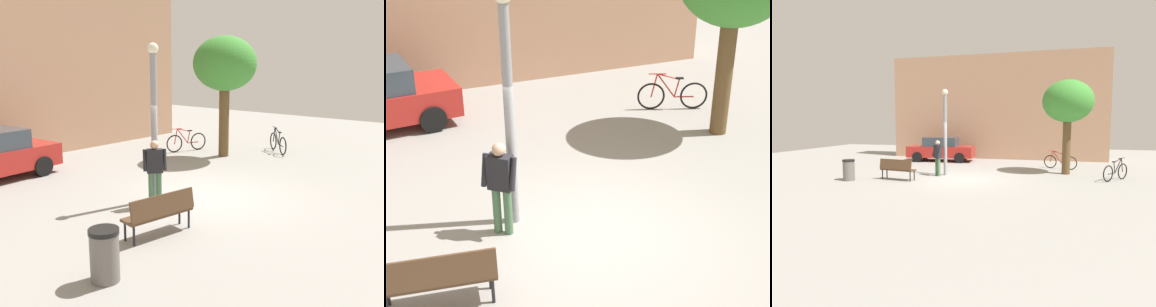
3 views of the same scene
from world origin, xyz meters
TOP-DOWN VIEW (x-y plane):
  - ground_plane at (0.00, 0.00)m, footprint 36.00×36.00m
  - building_facade at (0.00, 8.95)m, footprint 14.57×2.00m
  - lamppost at (-1.09, 0.83)m, footprint 0.28×0.28m
  - person_by_lamppost at (-1.37, 0.55)m, footprint 0.60×0.56m
  - park_bench at (-2.72, -0.94)m, footprint 1.65×0.70m
  - plaza_tree at (4.47, 2.65)m, footprint 2.38×2.38m
  - bicycle_black at (6.47, 1.40)m, footprint 1.22×1.40m
  - bicycle_red at (4.24, 4.35)m, footprint 1.71×0.69m
  - parked_car_red at (-3.07, 6.00)m, footprint 4.32×2.08m
  - trash_bin at (-4.69, -1.58)m, footprint 0.51×0.51m

SIDE VIEW (x-z plane):
  - ground_plane at x=0.00m, z-range 0.00..0.00m
  - bicycle_black at x=6.47m, z-range -0.10..0.87m
  - bicycle_red at x=4.24m, z-range -0.10..0.87m
  - trash_bin at x=-4.69m, z-range 0.00..0.92m
  - park_bench at x=-2.72m, z-range 0.08..1.01m
  - parked_car_red at x=-3.07m, z-range 0.00..1.55m
  - person_by_lamppost at x=-1.37m, z-range 0.13..1.80m
  - lamppost at x=-1.09m, z-range 0.23..4.27m
  - plaza_tree at x=4.47m, z-range 1.18..5.71m
  - building_facade at x=0.00m, z-range 0.00..7.04m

